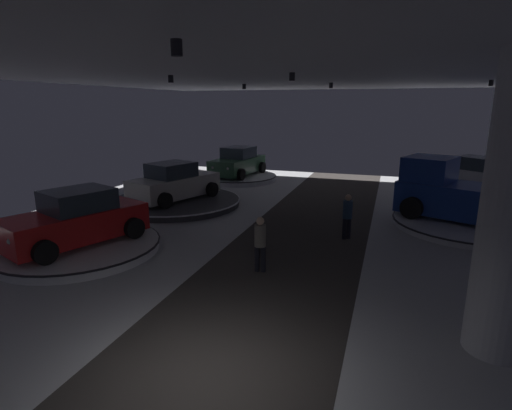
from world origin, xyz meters
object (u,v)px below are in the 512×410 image
object	(u,v)px
display_car_far_left	(174,183)
display_platform_deep_right	(472,191)
display_platform_far_right	(470,224)
display_car_deep_left	(238,163)
display_car_mid_left	(76,220)
visitor_walking_far	(260,241)
display_platform_far_left	(175,202)
display_platform_mid_left	(79,247)
display_platform_deep_left	(238,177)
visitor_walking_near	(347,214)
display_car_deep_right	(474,175)
pickup_truck_far_right	(465,196)

from	to	relation	value
display_car_far_left	display_platform_deep_right	xyz separation A→B (m)	(13.55, 7.37, -0.93)
display_platform_far_right	display_car_deep_left	bearing A→B (deg)	151.87
display_car_far_left	display_car_mid_left	distance (m)	6.35
display_car_far_left	display_platform_deep_right	size ratio (longest dim) A/B	0.83
display_car_far_left	display_platform_deep_right	bearing A→B (deg)	28.55
display_platform_deep_right	visitor_walking_far	xyz separation A→B (m)	(-7.44, -13.39, 0.78)
display_platform_far_left	display_platform_mid_left	xyz separation A→B (m)	(0.14, -6.41, 0.00)
display_platform_mid_left	visitor_walking_far	world-z (taller)	visitor_walking_far
display_platform_far_right	display_platform_mid_left	xyz separation A→B (m)	(-12.27, -6.86, 0.02)
display_platform_deep_left	display_car_deep_left	distance (m)	0.91
display_platform_far_left	visitor_walking_near	bearing A→B (deg)	-16.56
display_platform_deep_left	display_platform_deep_right	bearing A→B (deg)	2.41
display_car_deep_right	visitor_walking_near	world-z (taller)	display_car_deep_right
display_platform_far_right	display_car_deep_right	bearing A→B (deg)	80.54
display_car_deep_right	visitor_walking_far	size ratio (longest dim) A/B	2.80
display_car_deep_left	display_platform_mid_left	distance (m)	13.27
display_platform_far_left	display_platform_deep_right	xyz separation A→B (m)	(13.54, 7.34, -0.04)
display_car_deep_right	display_platform_far_right	bearing A→B (deg)	-99.46
display_car_mid_left	visitor_walking_near	xyz separation A→B (m)	(7.92, 3.98, -0.16)
display_platform_far_right	pickup_truck_far_right	distance (m)	1.10
display_platform_far_right	display_platform_far_left	bearing A→B (deg)	-177.91
display_platform_deep_left	visitor_walking_near	size ratio (longest dim) A/B	2.96
display_car_deep_left	display_platform_deep_left	bearing A→B (deg)	-97.26
display_platform_far_right	display_car_far_left	xyz separation A→B (m)	(-12.43, -0.48, 0.91)
display_car_deep_left	display_car_far_left	world-z (taller)	display_car_deep_left
display_platform_mid_left	display_platform_deep_left	bearing A→B (deg)	88.47
display_platform_deep_right	display_car_mid_left	bearing A→B (deg)	-134.28
display_platform_deep_left	visitor_walking_near	bearing A→B (deg)	-50.49
display_platform_far_right	pickup_truck_far_right	size ratio (longest dim) A/B	1.00
display_platform_far_right	display_car_mid_left	bearing A→B (deg)	-150.87
visitor_walking_near	display_car_far_left	bearing A→B (deg)	163.64
display_car_deep_right	visitor_walking_far	bearing A→B (deg)	-119.16
display_platform_deep_right	display_platform_mid_left	size ratio (longest dim) A/B	1.07
display_platform_deep_right	display_platform_mid_left	distance (m)	19.20
display_platform_deep_right	display_platform_deep_left	bearing A→B (deg)	-177.59
display_platform_far_right	display_platform_mid_left	world-z (taller)	display_platform_mid_left
display_platform_deep_left	display_platform_far_right	xyz separation A→B (m)	(11.92, -6.34, -0.03)
display_car_far_left	pickup_truck_far_right	bearing A→B (deg)	2.86
display_platform_far_right	visitor_walking_far	distance (m)	9.10
display_platform_deep_right	visitor_walking_near	world-z (taller)	visitor_walking_near
pickup_truck_far_right	display_platform_mid_left	xyz separation A→B (m)	(-11.98, -6.99, -1.03)
display_platform_far_left	visitor_walking_near	distance (m)	8.46
display_platform_deep_left	display_platform_mid_left	xyz separation A→B (m)	(-0.35, -13.20, -0.02)
display_platform_deep_left	display_platform_far_right	distance (m)	13.50
display_platform_deep_right	visitor_walking_near	xyz separation A→B (m)	(-5.46, -9.75, 0.78)
display_platform_deep_left	display_car_far_left	world-z (taller)	display_car_far_left
display_platform_mid_left	display_car_far_left	bearing A→B (deg)	91.38
display_car_deep_right	visitor_walking_near	xyz separation A→B (m)	(-5.48, -9.73, -0.08)
display_platform_deep_left	display_platform_deep_right	xyz separation A→B (m)	(13.04, 0.55, -0.06)
display_car_far_left	visitor_walking_near	size ratio (longest dim) A/B	2.87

